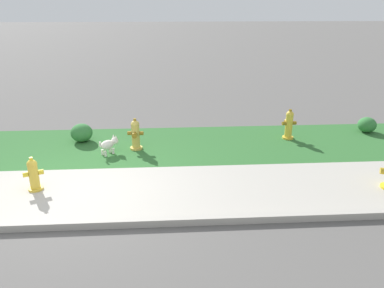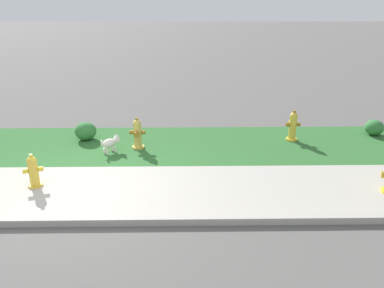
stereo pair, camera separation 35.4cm
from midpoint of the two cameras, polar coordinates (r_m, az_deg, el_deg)
name	(u,v)px [view 2 (the right image)]	position (r m, az deg, el deg)	size (l,w,h in m)	color
ground_plane	(76,191)	(7.12, -15.87, -6.87)	(120.00, 120.00, 0.00)	#5B5956
sidewalk_pavement	(76,190)	(7.11, -15.88, -6.83)	(18.00, 2.05, 0.01)	#ADA89E
grass_verge	(103,145)	(9.17, -12.40, -0.12)	(18.00, 2.58, 0.01)	#2D662D
street_curb	(56,221)	(6.17, -18.43, -11.11)	(18.00, 0.16, 0.12)	#ADA89E
fire_hydrant_by_grass_verge	(137,134)	(8.71, -7.16, 1.54)	(0.37, 0.34, 0.74)	gold
fire_hydrant_at_driveway	(33,171)	(7.39, -21.77, -3.90)	(0.36, 0.33, 0.65)	gold
fire_hydrant_near_corner	(293,126)	(9.52, 16.14, 2.64)	(0.36, 0.33, 0.76)	gold
small_white_dog	(111,143)	(8.60, -11.12, 0.16)	(0.42, 0.42, 0.41)	silver
shrub_bush_mid_verge	(374,127)	(10.73, 26.88, 2.25)	(0.47, 0.47, 0.40)	#337538
shrub_bush_far_verge	(86,131)	(9.56, -14.89, 1.91)	(0.52, 0.52, 0.44)	#337538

